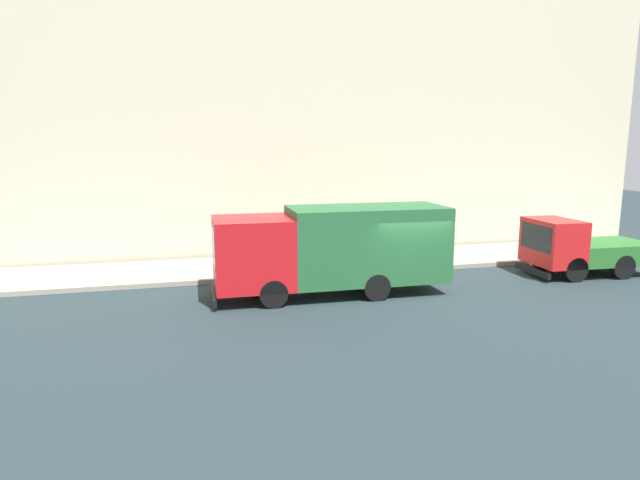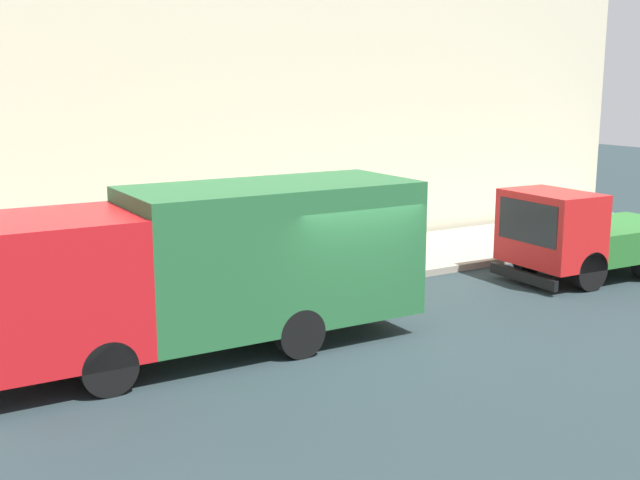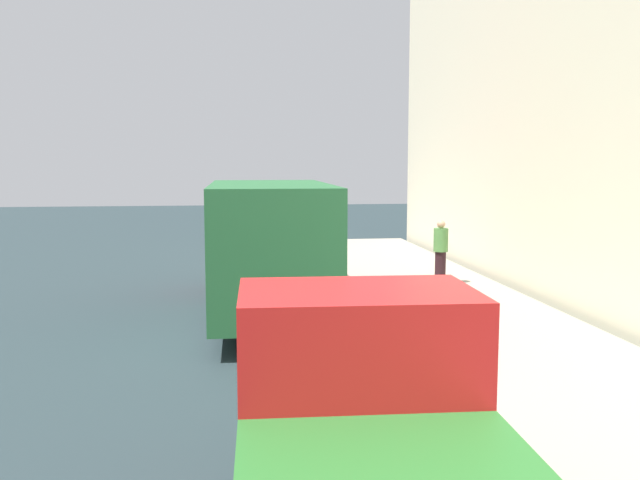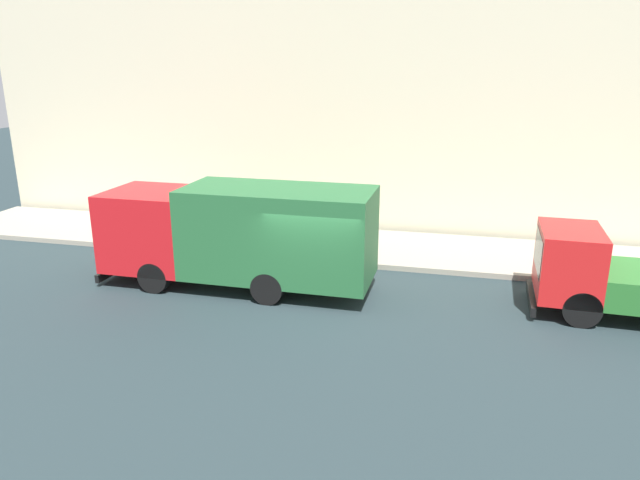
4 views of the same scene
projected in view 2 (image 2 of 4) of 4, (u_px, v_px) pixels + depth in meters
ground at (349, 340)px, 14.72m from camera, size 80.00×80.00×0.00m
sidewalk at (235, 279)px, 18.83m from camera, size 3.86×30.00×0.17m
building_facade at (187, 19)px, 19.67m from camera, size 0.50×30.00×12.30m
large_utility_truck at (212, 263)px, 13.80m from camera, size 2.42×7.74×2.90m
small_flatbed_truck at (584, 236)px, 19.16m from camera, size 2.36×4.78×2.16m
pedestrian_walking at (27, 259)px, 16.64m from camera, size 0.43×0.43×1.67m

